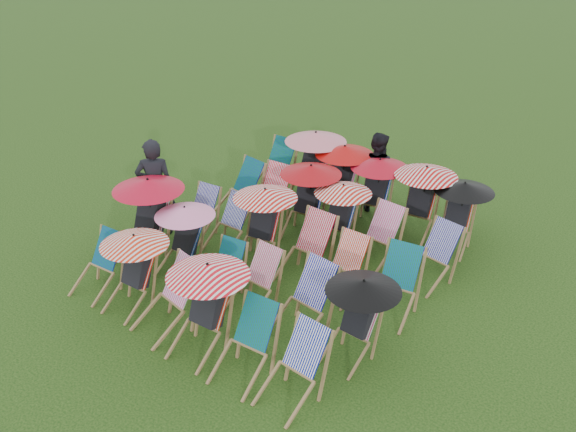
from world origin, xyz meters
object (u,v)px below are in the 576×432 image
Objects in this scene: deckchair_0 at (97,265)px; person_rear at (376,172)px; deckchair_29 at (457,214)px; deckchair_5 at (292,369)px; person_left at (155,187)px.

deckchair_0 is 0.57× the size of person_rear.
deckchair_0 is 5.46m from person_rear.
deckchair_5 is at bearing -99.57° from deckchair_29.
person_left reaches higher than person_rear.
deckchair_0 is at bearing -139.34° from deckchair_29.
person_rear is at bearing 64.42° from deckchair_0.
deckchair_0 is at bearing 67.47° from person_left.
deckchair_0 is 0.50× the size of person_left.
deckchair_5 is 4.73m from deckchair_29.
person_left is (-4.53, -2.80, 0.27)m from deckchair_29.
deckchair_29 is 1.92m from person_rear.
deckchair_29 is at bearing 164.26° from person_rear.
person_left reaches higher than deckchair_29.
deckchair_5 is at bearing -4.91° from deckchair_0.
person_rear is (-1.86, 5.13, 0.32)m from deckchair_5.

